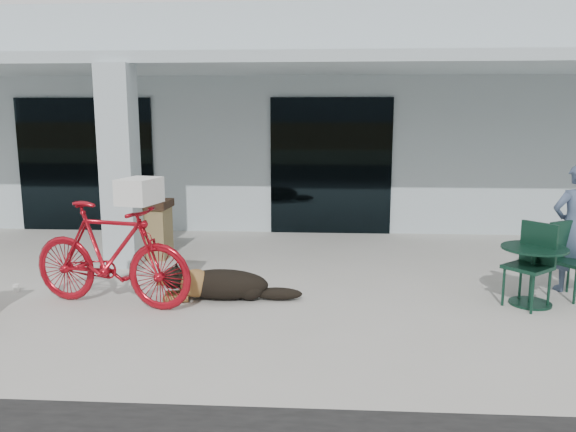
# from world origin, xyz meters

# --- Properties ---
(ground) EXTENTS (80.00, 80.00, 0.00)m
(ground) POSITION_xyz_m (0.00, 0.00, 0.00)
(ground) COLOR #B0ADA6
(ground) RESTS_ON ground
(building) EXTENTS (22.00, 7.00, 4.50)m
(building) POSITION_xyz_m (0.00, 8.50, 2.25)
(building) COLOR #A8B9BE
(building) RESTS_ON ground
(storefront_glass_left) EXTENTS (2.80, 0.06, 2.70)m
(storefront_glass_left) POSITION_xyz_m (-3.20, 4.98, 1.35)
(storefront_glass_left) COLOR black
(storefront_glass_left) RESTS_ON ground
(storefront_glass_right) EXTENTS (2.40, 0.06, 2.70)m
(storefront_glass_right) POSITION_xyz_m (1.80, 4.98, 1.35)
(storefront_glass_right) COLOR black
(storefront_glass_right) RESTS_ON ground
(column) EXTENTS (0.50, 0.50, 3.12)m
(column) POSITION_xyz_m (-1.50, 2.30, 1.56)
(column) COLOR #A8B9BE
(column) RESTS_ON ground
(overhang) EXTENTS (22.00, 2.80, 0.18)m
(overhang) POSITION_xyz_m (0.00, 3.60, 3.21)
(overhang) COLOR #A8B9BE
(overhang) RESTS_ON column
(bicycle) EXTENTS (2.27, 1.09, 1.31)m
(bicycle) POSITION_xyz_m (-0.98, 0.40, 0.66)
(bicycle) COLOR maroon
(bicycle) RESTS_ON ground
(laundry_basket) EXTENTS (0.49, 0.59, 0.31)m
(laundry_basket) POSITION_xyz_m (-0.54, 0.30, 1.47)
(laundry_basket) COLOR white
(laundry_basket) RESTS_ON bicycle
(dog) EXTENTS (1.42, 0.64, 0.46)m
(dog) POSITION_xyz_m (0.36, 0.70, 0.23)
(dog) COLOR black
(dog) RESTS_ON ground
(cup_near_dog) EXTENTS (0.08, 0.08, 0.10)m
(cup_near_dog) POSITION_xyz_m (-2.50, 0.86, 0.05)
(cup_near_dog) COLOR white
(cup_near_dog) RESTS_ON ground
(cafe_table_far) EXTENTS (1.05, 1.05, 0.75)m
(cafe_table_far) POSITION_xyz_m (4.28, 0.75, 0.37)
(cafe_table_far) COLOR #133628
(cafe_table_far) RESTS_ON ground
(cafe_chair_far_a) EXTENTS (0.64, 0.65, 0.99)m
(cafe_chair_far_a) POSITION_xyz_m (4.89, 1.05, 0.50)
(cafe_chair_far_a) COLOR #133628
(cafe_chair_far_a) RESTS_ON ground
(cafe_chair_far_b) EXTENTS (0.70, 0.70, 1.05)m
(cafe_chair_far_b) POSITION_xyz_m (4.18, 0.67, 0.52)
(cafe_chair_far_b) COLOR #133628
(cafe_chair_far_b) RESTS_ON ground
(person) EXTENTS (0.69, 0.50, 1.74)m
(person) POSITION_xyz_m (5.02, 1.37, 0.87)
(person) COLOR #41516E
(person) RESTS_ON ground
(cup_on_table) EXTENTS (0.12, 0.12, 0.12)m
(cup_on_table) POSITION_xyz_m (4.37, 0.90, 0.81)
(cup_on_table) COLOR white
(cup_on_table) RESTS_ON cafe_table_far
(trash_receptacle) EXTENTS (0.59, 0.59, 0.97)m
(trash_receptacle) POSITION_xyz_m (-1.17, 2.80, 0.49)
(trash_receptacle) COLOR olive
(trash_receptacle) RESTS_ON ground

